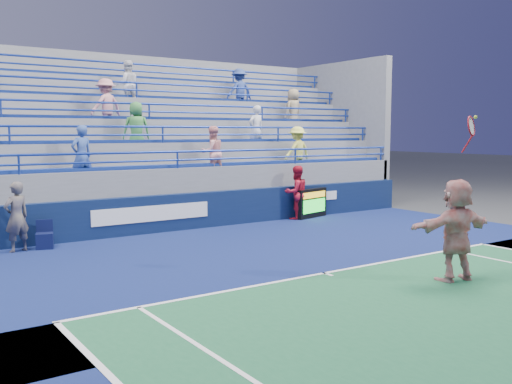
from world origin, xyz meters
TOP-DOWN VIEW (x-y plane):
  - ground at (0.00, 0.00)m, footprint 120.00×120.00m
  - sponsor_wall at (0.00, 6.50)m, footprint 18.00×0.32m
  - bleacher_stand at (-0.01, 10.27)m, footprint 18.00×5.60m
  - serve_speed_board at (4.80, 6.12)m, footprint 1.45×0.51m
  - judge_chair at (-4.13, 5.94)m, footprint 0.51×0.52m
  - tennis_player at (1.79, -1.85)m, footprint 1.96×0.93m
  - line_judge at (-4.77, 5.91)m, footprint 0.74×0.61m
  - ball_girl at (4.17, 6.21)m, footprint 0.90×0.71m

SIDE VIEW (x-z plane):
  - ground at x=0.00m, z-range 0.00..0.00m
  - judge_chair at x=-4.13m, z-range -0.13..0.60m
  - serve_speed_board at x=4.80m, z-range 0.00..1.01m
  - sponsor_wall at x=0.00m, z-range 0.00..1.10m
  - line_judge at x=-4.77m, z-range 0.00..1.74m
  - ball_girl at x=4.17m, z-range 0.00..1.82m
  - tennis_player at x=1.79m, z-range -0.61..2.65m
  - bleacher_stand at x=-0.01m, z-range -1.52..4.61m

